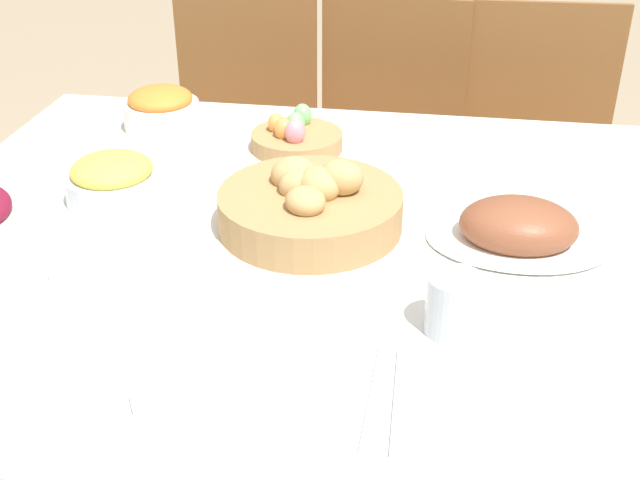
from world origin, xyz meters
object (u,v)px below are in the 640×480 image
(chair_far_right, at_px, (536,165))
(bread_basket, at_px, (311,205))
(chair_far_left, at_px, (239,147))
(pineapple_bowl, at_px, (113,180))
(carrot_bowl, at_px, (161,109))
(knife, at_px, (373,396))
(spoon, at_px, (398,399))
(dinner_plate, at_px, (243,381))
(chair_far_center, at_px, (383,156))
(fork, at_px, (118,370))
(butter_dish, at_px, (92,265))
(egg_basket, at_px, (296,137))
(ham_platter, at_px, (518,229))
(drinking_cup, at_px, (453,305))

(chair_far_right, height_order, bread_basket, chair_far_right)
(chair_far_left, height_order, bread_basket, chair_far_left)
(bread_basket, xyz_separation_m, pineapple_bowl, (-0.37, 0.04, 0.00))
(carrot_bowl, relative_size, knife, 0.83)
(chair_far_right, xyz_separation_m, carrot_bowl, (-0.87, -0.54, 0.31))
(carrot_bowl, height_order, spoon, carrot_bowl)
(dinner_plate, xyz_separation_m, knife, (0.16, 0.00, -0.00))
(chair_far_center, xyz_separation_m, spoon, (0.13, -1.36, 0.27))
(knife, bearing_deg, dinner_plate, -178.63)
(fork, relative_size, butter_dish, 1.78)
(bread_basket, relative_size, fork, 1.58)
(carrot_bowl, distance_m, knife, 0.98)
(chair_far_right, bearing_deg, butter_dish, -126.23)
(chair_far_center, xyz_separation_m, bread_basket, (-0.05, -0.94, 0.31))
(egg_basket, height_order, ham_platter, egg_basket)
(ham_platter, height_order, dinner_plate, ham_platter)
(bread_basket, distance_m, fork, 0.46)
(chair_far_left, height_order, pineapple_bowl, chair_far_left)
(egg_basket, bearing_deg, chair_far_left, 115.34)
(chair_far_left, bearing_deg, chair_far_right, 2.00)
(chair_far_right, relative_size, bread_basket, 2.95)
(chair_far_left, xyz_separation_m, carrot_bowl, (-0.02, -0.54, 0.31))
(chair_far_right, distance_m, pineapple_bowl, 1.27)
(ham_platter, bearing_deg, knife, -115.07)
(knife, bearing_deg, chair_far_center, 95.45)
(egg_basket, distance_m, ham_platter, 0.54)
(chair_far_right, bearing_deg, ham_platter, -99.80)
(chair_far_right, distance_m, spoon, 1.42)
(chair_far_center, relative_size, carrot_bowl, 5.64)
(butter_dish, bearing_deg, chair_far_center, 72.46)
(ham_platter, distance_m, fork, 0.67)
(pineapple_bowl, distance_m, dinner_plate, 0.58)
(carrot_bowl, height_order, knife, carrot_bowl)
(carrot_bowl, xyz_separation_m, drinking_cup, (0.64, -0.66, -0.00))
(chair_far_right, distance_m, dinner_plate, 1.47)
(bread_basket, height_order, ham_platter, bread_basket)
(spoon, bearing_deg, chair_far_center, 93.98)
(chair_far_left, distance_m, drinking_cup, 1.38)
(chair_far_left, bearing_deg, chair_far_center, 1.96)
(dinner_plate, height_order, drinking_cup, drinking_cup)
(dinner_plate, bearing_deg, chair_far_right, 69.91)
(chair_far_center, bearing_deg, egg_basket, -97.50)
(chair_far_center, bearing_deg, butter_dish, -102.26)
(chair_far_center, distance_m, pineapple_bowl, 1.04)
(chair_far_center, relative_size, fork, 4.68)
(pineapple_bowl, xyz_separation_m, dinner_plate, (0.35, -0.46, -0.04))
(chair_far_right, distance_m, chair_far_left, 0.85)
(bread_basket, bearing_deg, egg_basket, 104.71)
(chair_far_left, height_order, spoon, chair_far_left)
(chair_far_center, xyz_separation_m, butter_dish, (-0.36, -1.14, 0.29))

